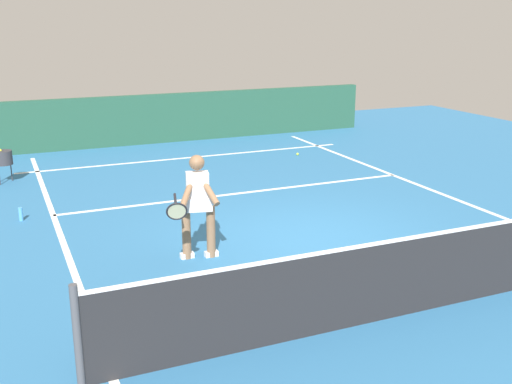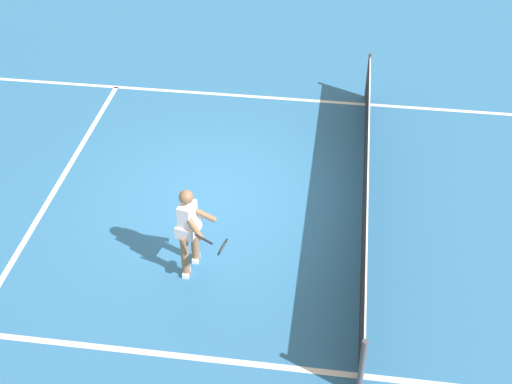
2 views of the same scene
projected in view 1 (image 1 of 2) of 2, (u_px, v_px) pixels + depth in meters
name	position (u px, v px, depth m)	size (l,w,h in m)	color
ground_plane	(314.00, 241.00, 9.72)	(23.44, 23.44, 0.00)	teal
court_back_wall	(166.00, 118.00, 17.22)	(12.31, 0.24, 1.35)	#23513D
baseline_marking	(190.00, 157.00, 15.47)	(8.31, 0.10, 0.01)	white
service_line_marking	(242.00, 193.00, 12.37)	(7.31, 0.10, 0.01)	white
sideline_left_marking	(491.00, 213.00, 11.11)	(0.10, 16.03, 0.01)	white
sideline_right_marking	(76.00, 279.00, 8.32)	(0.10, 16.03, 0.01)	white
court_net	(420.00, 273.00, 7.27)	(7.99, 0.08, 1.08)	#4C4C51
tennis_player	(197.00, 203.00, 8.83)	(0.92, 0.90, 1.55)	#8C6647
tennis_ball_near	(298.00, 154.00, 15.72)	(0.07, 0.07, 0.07)	#D1E533
ball_hopper	(3.00, 158.00, 12.99)	(0.36, 0.36, 0.74)	#333338
water_bottle	(21.00, 214.00, 10.67)	(0.07, 0.07, 0.24)	#4C9EE5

